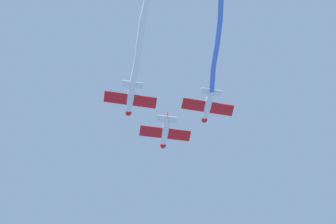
% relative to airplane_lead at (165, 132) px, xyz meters
% --- Properties ---
extents(airplane_lead, '(7.59, 5.78, 1.87)m').
position_rel_airplane_lead_xyz_m(airplane_lead, '(0.00, 0.00, 0.00)').
color(airplane_lead, white).
extents(airplane_left_wing, '(7.59, 5.79, 1.87)m').
position_rel_airplane_lead_xyz_m(airplane_left_wing, '(-4.27, -6.09, 0.00)').
color(airplane_left_wing, white).
extents(smoke_trail_left_wing, '(6.80, 19.30, 1.33)m').
position_rel_airplane_lead_xyz_m(smoke_trail_left_wing, '(-0.76, -17.94, -0.21)').
color(smoke_trail_left_wing, white).
extents(airplane_right_wing, '(7.59, 5.80, 1.87)m').
position_rel_airplane_lead_xyz_m(airplane_right_wing, '(6.50, -3.60, 0.30)').
color(airplane_right_wing, white).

